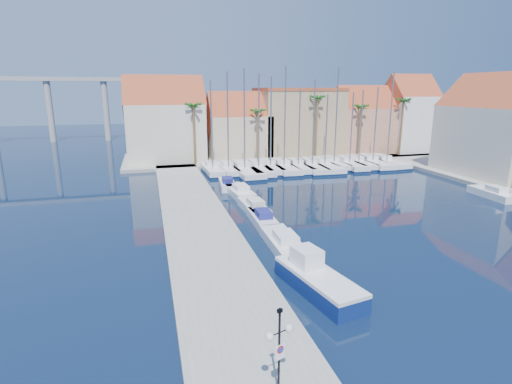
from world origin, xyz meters
TOP-DOWN VIEW (x-y plane):
  - ground at (0.00, 0.00)m, footprint 260.00×260.00m
  - quay_west at (-9.00, 13.50)m, footprint 6.00×77.00m
  - shore_north at (10.00, 48.00)m, footprint 54.00×16.00m
  - lamp_post at (-8.56, -7.00)m, footprint 1.17×0.63m
  - fishing_boat at (-3.59, 0.85)m, footprint 3.47×6.95m
  - motorboat_west_0 at (-3.35, 7.71)m, footprint 2.22×6.56m
  - motorboat_west_1 at (-3.32, 13.63)m, footprint 1.93×5.57m
  - motorboat_west_2 at (-3.12, 17.30)m, footprint 2.13×5.88m
  - motorboat_west_3 at (-3.13, 23.75)m, footprint 2.52×6.58m
  - motorboat_west_4 at (-3.78, 27.79)m, footprint 2.24×5.55m
  - motorboat_east_1 at (24.00, 15.57)m, footprint 2.05×5.78m
  - sailboat_0 at (-4.22, 36.84)m, footprint 2.47×8.50m
  - sailboat_1 at (-1.94, 36.57)m, footprint 2.32×8.23m
  - sailboat_2 at (0.14, 35.65)m, footprint 3.69×12.05m
  - sailboat_3 at (2.39, 36.09)m, footprint 3.37×11.08m
  - sailboat_4 at (4.33, 36.53)m, footprint 2.91×9.69m
  - sailboat_5 at (6.30, 36.15)m, footprint 3.36×10.83m
  - sailboat_6 at (8.41, 35.87)m, footprint 2.71×9.49m
  - sailboat_7 at (10.51, 35.53)m, footprint 3.46×10.40m
  - sailboat_8 at (12.61, 35.75)m, footprint 3.34×10.95m
  - sailboat_9 at (14.60, 36.65)m, footprint 2.55×8.83m
  - sailboat_10 at (16.84, 35.94)m, footprint 3.09×10.02m
  - sailboat_11 at (18.69, 36.44)m, footprint 2.87×9.76m
  - sailboat_12 at (21.04, 36.30)m, footprint 3.39×11.08m
  - sailboat_13 at (23.26, 35.93)m, footprint 3.32×10.14m
  - building_0 at (-10.00, 47.00)m, footprint 12.30×9.00m
  - building_1 at (2.00, 47.00)m, footprint 10.30×8.00m
  - building_2 at (13.00, 48.00)m, footprint 14.20×10.20m
  - building_3 at (25.00, 47.00)m, footprint 10.30×8.00m
  - building_4 at (34.00, 46.00)m, footprint 8.30×8.00m
  - building_6 at (32.00, 24.00)m, footprint 9.00×14.30m
  - palm_0 at (-6.00, 42.00)m, footprint 2.60×2.60m
  - palm_1 at (4.00, 42.00)m, footprint 2.60×2.60m
  - palm_2 at (14.00, 42.00)m, footprint 2.60×2.60m
  - palm_3 at (22.00, 42.00)m, footprint 2.60×2.60m
  - palm_4 at (30.00, 42.00)m, footprint 2.60×2.60m
  - viaduct at (-39.07, 82.00)m, footprint 48.00×2.20m

SIDE VIEW (x-z plane):
  - ground at x=0.00m, z-range 0.00..0.00m
  - quay_west at x=-9.00m, z-range 0.00..0.50m
  - shore_north at x=10.00m, z-range 0.00..0.50m
  - motorboat_west_0 at x=-3.35m, z-range -0.19..1.21m
  - motorboat_west_4 at x=-3.78m, z-range -0.19..1.21m
  - motorboat_west_1 at x=-3.32m, z-range -0.19..1.21m
  - motorboat_west_2 at x=-3.12m, z-range -0.19..1.21m
  - motorboat_west_3 at x=-3.13m, z-range -0.19..1.21m
  - motorboat_east_1 at x=24.00m, z-range -0.19..1.21m
  - sailboat_8 at x=12.61m, z-range -4.96..6.07m
  - sailboat_12 at x=21.04m, z-range -5.48..6.62m
  - sailboat_10 at x=16.84m, z-range -5.10..6.24m
  - sailboat_11 at x=18.69m, z-range -5.25..6.41m
  - sailboat_2 at x=0.14m, z-range -6.64..7.81m
  - sailboat_6 at x=8.41m, z-range -5.36..6.53m
  - sailboat_3 at x=2.39m, z-range -6.34..7.51m
  - sailboat_7 at x=10.51m, z-range -5.97..7.15m
  - sailboat_5 at x=6.30m, z-range -6.83..8.04m
  - sailboat_4 at x=4.33m, z-range -6.13..7.34m
  - sailboat_13 at x=23.26m, z-range -6.54..7.76m
  - sailboat_0 at x=-4.22m, z-range -5.83..7.07m
  - sailboat_9 at x=14.60m, z-range -6.81..8.12m
  - sailboat_1 at x=-1.94m, z-range -6.39..7.70m
  - fishing_boat at x=-3.59m, z-range -0.39..1.94m
  - lamp_post at x=-8.56m, z-range 1.06..4.67m
  - building_1 at x=2.00m, z-range -0.20..10.80m
  - building_3 at x=25.00m, z-range -0.14..11.86m
  - building_2 at x=13.00m, z-range 0.51..12.01m
  - building_6 at x=32.00m, z-range -0.23..13.27m
  - building_0 at x=-10.00m, z-range -0.23..13.27m
  - building_4 at x=34.00m, z-range -0.03..13.97m
  - palm_1 at x=4.00m, z-range 3.56..12.71m
  - palm_3 at x=22.00m, z-range 3.78..13.43m
  - palm_0 at x=-6.00m, z-range 4.00..14.15m
  - palm_4 at x=30.00m, z-range 4.22..14.87m
  - palm_2 at x=14.00m, z-range 4.44..15.59m
  - viaduct at x=-39.07m, z-range 3.02..17.47m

